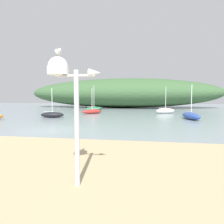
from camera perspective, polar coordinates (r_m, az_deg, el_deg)
ground_plane at (r=15.18m, az=-17.06°, el=-4.94°), size 120.00×120.00×0.00m
distant_hill at (r=45.98m, az=3.14°, el=5.41°), size 43.68×13.50×6.60m
mast_structure at (r=5.00m, az=-13.54°, el=8.93°), size 1.31×0.52×3.15m
seagull_on_radar at (r=5.18m, az=-15.14°, el=16.36°), size 0.12×0.30×0.22m
sailboat_far_right at (r=34.88m, az=-5.16°, el=0.95°), size 3.10×4.38×4.38m
sailboat_mid_channel at (r=22.83m, az=21.59°, el=-1.03°), size 1.93×3.63×3.69m
sailboat_west_reach at (r=30.10m, az=15.00°, el=0.36°), size 3.17×2.39×3.85m
sailboat_far_left at (r=28.71m, az=-5.70°, el=0.17°), size 2.95×2.73×3.62m
sailboat_centre_water at (r=24.10m, az=-16.64°, el=-0.74°), size 2.75×1.42×3.44m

